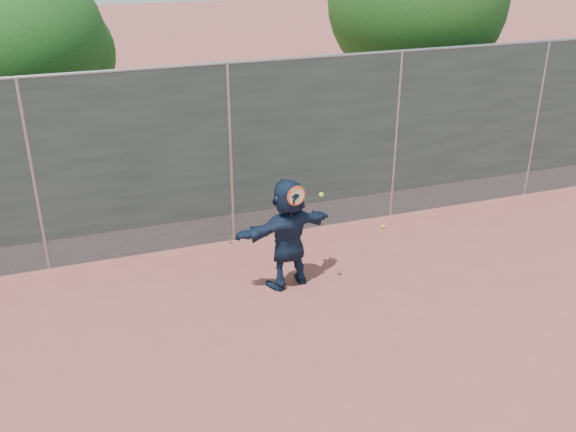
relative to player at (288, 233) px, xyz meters
name	(u,v)px	position (x,y,z in m)	size (l,w,h in m)	color
ground	(308,358)	(-0.38, -1.80, -0.84)	(80.00, 80.00, 0.00)	#9E4C42
player	(288,233)	(0.00, 0.00, 0.00)	(1.55, 0.50, 1.68)	#16233D
ball_ground	(383,226)	(2.24, 1.24, -0.80)	(0.07, 0.07, 0.07)	#CEDC31
fence	(231,152)	(-0.38, 1.70, 0.74)	(20.00, 0.06, 3.03)	#38423D
swing_action	(299,197)	(0.08, -0.21, 0.65)	(0.51, 0.22, 0.51)	#F13D16
tree_right	(423,2)	(4.31, 3.96, 2.65)	(3.78, 3.60, 5.39)	#382314
tree_left	(30,45)	(-3.22, 4.76, 2.10)	(3.15, 3.00, 4.53)	#382314
weed_clump	(252,233)	(-0.08, 1.59, -0.70)	(0.68, 0.07, 0.30)	#387226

